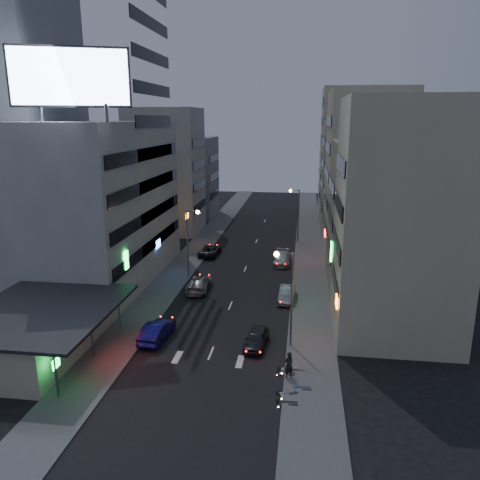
% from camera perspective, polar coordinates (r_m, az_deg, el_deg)
% --- Properties ---
extents(ground, '(180.00, 180.00, 0.00)m').
position_cam_1_polar(ground, '(35.31, -4.89, -16.63)').
color(ground, black).
rests_on(ground, ground).
extents(sidewalk_left, '(4.00, 120.00, 0.12)m').
position_cam_1_polar(sidewalk_left, '(63.92, -6.05, -2.09)').
color(sidewalk_left, '#4C4C4F').
rests_on(sidewalk_left, ground).
extents(sidewalk_right, '(4.00, 120.00, 0.12)m').
position_cam_1_polar(sidewalk_right, '(62.16, 8.45, -2.65)').
color(sidewalk_right, '#4C4C4F').
rests_on(sidewalk_right, ground).
extents(food_court, '(11.00, 13.00, 3.88)m').
position_cam_1_polar(food_court, '(41.07, -23.91, -10.12)').
color(food_court, '#BAB392').
rests_on(food_court, ground).
extents(white_building, '(14.00, 24.00, 18.00)m').
position_cam_1_polar(white_building, '(55.70, -17.83, 4.28)').
color(white_building, '#B1B1AC').
rests_on(white_building, ground).
extents(grey_tower, '(10.00, 14.00, 34.00)m').
position_cam_1_polar(grey_tower, '(61.94, -24.91, 12.07)').
color(grey_tower, gray).
rests_on(grey_tower, ground).
extents(shophouse_near, '(10.00, 11.00, 20.00)m').
position_cam_1_polar(shophouse_near, '(41.56, 18.83, 2.31)').
color(shophouse_near, '#BAB392').
rests_on(shophouse_near, ground).
extents(shophouse_mid, '(11.00, 12.00, 16.00)m').
position_cam_1_polar(shophouse_mid, '(53.13, 16.94, 2.78)').
color(shophouse_mid, tan).
rests_on(shophouse_mid, ground).
extents(shophouse_far, '(10.00, 14.00, 22.00)m').
position_cam_1_polar(shophouse_far, '(65.33, 14.98, 7.67)').
color(shophouse_far, '#BAB392').
rests_on(shophouse_far, ground).
extents(far_left_a, '(11.00, 10.00, 20.00)m').
position_cam_1_polar(far_left_a, '(78.18, -9.02, 8.29)').
color(far_left_a, '#B1B1AC').
rests_on(far_left_a, ground).
extents(far_left_b, '(12.00, 10.00, 15.00)m').
position_cam_1_polar(far_left_b, '(91.03, -6.91, 7.64)').
color(far_left_b, gray).
rests_on(far_left_b, ground).
extents(far_right_a, '(11.00, 12.00, 18.00)m').
position_cam_1_polar(far_right_a, '(80.42, 13.99, 7.50)').
color(far_right_a, tan).
rests_on(far_right_a, ground).
extents(far_right_b, '(12.00, 12.00, 24.00)m').
position_cam_1_polar(far_right_b, '(94.08, 13.54, 10.32)').
color(far_right_b, '#BAB392').
rests_on(far_right_b, ground).
extents(billboard, '(9.52, 3.75, 6.20)m').
position_cam_1_polar(billboard, '(44.30, -20.00, 18.13)').
color(billboard, '#595B60').
rests_on(billboard, white_building).
extents(street_lamp_right_near, '(1.60, 0.44, 8.02)m').
position_cam_1_polar(street_lamp_right_near, '(37.71, 5.78, -5.51)').
color(street_lamp_right_near, '#595B60').
rests_on(street_lamp_right_near, sidewalk_right).
extents(street_lamp_left, '(1.60, 0.44, 8.02)m').
position_cam_1_polar(street_lamp_left, '(54.55, -6.04, 0.79)').
color(street_lamp_left, '#595B60').
rests_on(street_lamp_left, sidewalk_left).
extents(street_lamp_right_far, '(1.60, 0.44, 8.02)m').
position_cam_1_polar(street_lamp_right_far, '(70.62, 6.85, 3.91)').
color(street_lamp_right_far, '#595B60').
rests_on(street_lamp_right_far, sidewalk_right).
extents(parked_car_right_near, '(2.09, 4.29, 1.41)m').
position_cam_1_polar(parked_car_right_near, '(39.33, 2.01, -11.96)').
color(parked_car_right_near, '#25252A').
rests_on(parked_car_right_near, ground).
extents(parked_car_right_mid, '(1.74, 4.47, 1.45)m').
position_cam_1_polar(parked_car_right_mid, '(48.86, 5.75, -6.56)').
color(parked_car_right_mid, '#95969C').
rests_on(parked_car_right_mid, ground).
extents(parked_car_left, '(2.60, 5.25, 1.43)m').
position_cam_1_polar(parked_car_left, '(64.56, -3.70, -1.26)').
color(parked_car_left, '#2A292F').
rests_on(parked_car_left, ground).
extents(parked_car_right_far, '(2.15, 5.21, 1.51)m').
position_cam_1_polar(parked_car_right_far, '(60.82, 5.15, -2.25)').
color(parked_car_right_far, '#A1A3A9').
rests_on(parked_car_right_far, ground).
extents(road_car_blue, '(2.10, 4.99, 1.60)m').
position_cam_1_polar(road_car_blue, '(41.05, -10.08, -10.86)').
color(road_car_blue, navy).
rests_on(road_car_blue, ground).
extents(road_car_silver, '(2.44, 5.69, 1.63)m').
position_cam_1_polar(road_car_silver, '(51.61, -5.00, -5.27)').
color(road_car_silver, '#93959B').
rests_on(road_car_silver, ground).
extents(person, '(0.86, 0.79, 1.98)m').
position_cam_1_polar(person, '(34.98, 5.94, -14.88)').
color(person, black).
rests_on(person, sidewalk_right).
extents(scooter_black_a, '(0.65, 1.82, 1.10)m').
position_cam_1_polar(scooter_black_a, '(32.64, 7.09, -18.15)').
color(scooter_black_a, black).
rests_on(scooter_black_a, sidewalk_right).
extents(scooter_silver_a, '(1.28, 1.86, 1.08)m').
position_cam_1_polar(scooter_silver_a, '(33.83, 6.78, -16.89)').
color(scooter_silver_a, '#9B9CA2').
rests_on(scooter_silver_a, sidewalk_right).
extents(scooter_blue, '(0.72, 1.81, 1.08)m').
position_cam_1_polar(scooter_blue, '(34.29, 8.66, -16.50)').
color(scooter_blue, navy).
rests_on(scooter_blue, sidewalk_right).
extents(scooter_black_b, '(0.94, 1.86, 1.09)m').
position_cam_1_polar(scooter_black_b, '(35.75, 6.84, -15.03)').
color(scooter_black_b, black).
rests_on(scooter_black_b, sidewalk_right).
extents(scooter_silver_b, '(1.01, 1.98, 1.15)m').
position_cam_1_polar(scooter_silver_b, '(36.47, 7.10, -14.35)').
color(scooter_silver_b, '#9B9CA2').
rests_on(scooter_silver_b, sidewalk_right).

